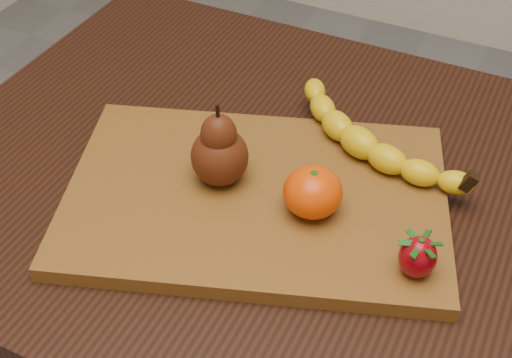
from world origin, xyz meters
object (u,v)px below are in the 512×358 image
at_px(pear, 219,144).
at_px(mandarin, 313,192).
at_px(table, 310,242).
at_px(cutting_board, 256,198).

relative_size(pear, mandarin, 1.58).
xyz_separation_m(table, mandarin, (0.02, -0.06, 0.15)).
distance_m(pear, mandarin, 0.12).
height_order(pear, mandarin, pear).
bearing_deg(table, mandarin, -70.91).
bearing_deg(mandarin, cutting_board, 179.32).
relative_size(table, cutting_board, 2.22).
relative_size(cutting_board, mandarin, 6.61).
relative_size(cutting_board, pear, 4.18).
bearing_deg(cutting_board, mandarin, -19.67).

